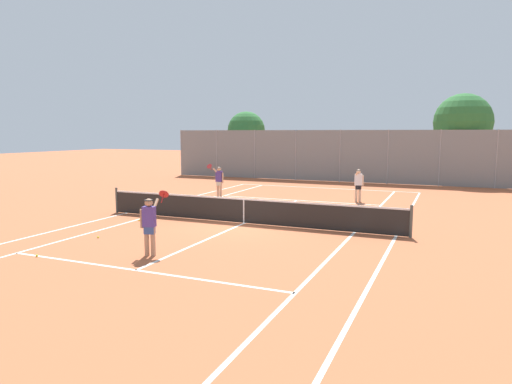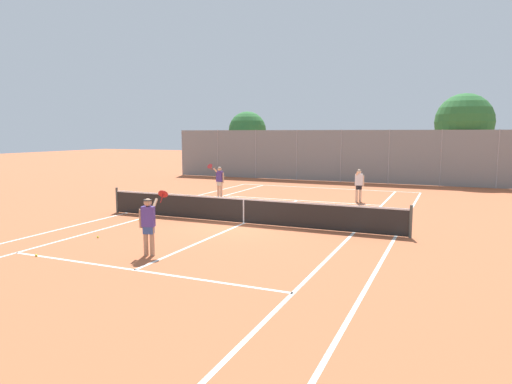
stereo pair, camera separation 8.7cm
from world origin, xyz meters
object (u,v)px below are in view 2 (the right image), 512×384
object	(u,v)px
tennis_net	(244,210)
tree_behind_left	(247,131)
loose_tennis_ball_0	(36,255)
player_far_left	(220,180)
loose_tennis_ball_2	(98,237)
player_far_right	(359,183)
tree_behind_right	(464,124)
loose_tennis_ball_1	(139,220)
player_near_side	(149,223)

from	to	relation	value
tennis_net	tree_behind_left	bearing A→B (deg)	114.26
tennis_net	loose_tennis_ball_0	size ratio (longest dim) A/B	181.82
player_far_left	loose_tennis_ball_2	world-z (taller)	player_far_left
player_far_right	tree_behind_right	bearing A→B (deg)	66.37
tennis_net	loose_tennis_ball_1	size ratio (longest dim) A/B	181.82
player_far_right	player_near_side	bearing A→B (deg)	-105.59
tennis_net	player_near_side	size ratio (longest dim) A/B	6.76
player_far_left	loose_tennis_ball_1	size ratio (longest dim) A/B	26.88
player_near_side	player_far_left	xyz separation A→B (m)	(-3.63, 10.97, 0.00)
player_near_side	player_far_left	bearing A→B (deg)	108.30
loose_tennis_ball_1	tree_behind_left	world-z (taller)	tree_behind_left
player_near_side	player_far_left	distance (m)	11.56
loose_tennis_ball_1	tree_behind_right	world-z (taller)	tree_behind_right
tennis_net	player_near_side	world-z (taller)	player_near_side
player_near_side	tree_behind_left	world-z (taller)	tree_behind_left
tennis_net	loose_tennis_ball_1	xyz separation A→B (m)	(-3.91, -1.16, -0.48)
player_far_right	loose_tennis_ball_1	world-z (taller)	player_far_right
loose_tennis_ball_2	tree_behind_left	world-z (taller)	tree_behind_left
loose_tennis_ball_0	loose_tennis_ball_2	world-z (taller)	same
player_far_left	loose_tennis_ball_1	distance (m)	7.07
loose_tennis_ball_0	tree_behind_right	size ratio (longest dim) A/B	0.01
loose_tennis_ball_0	tennis_net	bearing A→B (deg)	63.10
player_far_right	loose_tennis_ball_2	distance (m)	12.80
player_far_left	tree_behind_left	size ratio (longest dim) A/B	0.35
loose_tennis_ball_1	player_near_side	bearing A→B (deg)	-49.24
player_near_side	player_far_right	world-z (taller)	player_near_side
player_far_right	loose_tennis_ball_0	world-z (taller)	player_far_right
tennis_net	player_far_right	size ratio (longest dim) A/B	7.50
tennis_net	loose_tennis_ball_2	bearing A→B (deg)	-129.42
loose_tennis_ball_0	tree_behind_right	distance (m)	26.93
tennis_net	loose_tennis_ball_2	distance (m)	5.26
tree_behind_left	loose_tennis_ball_2	bearing A→B (deg)	-77.37
player_far_right	loose_tennis_ball_0	xyz separation A→B (m)	(-6.20, -13.56, -0.88)
tree_behind_right	loose_tennis_ball_2	bearing A→B (deg)	-116.56
loose_tennis_ball_0	player_far_left	bearing A→B (deg)	93.90
tennis_net	loose_tennis_ball_1	distance (m)	4.11
loose_tennis_ball_0	loose_tennis_ball_2	distance (m)	2.42
loose_tennis_ball_1	player_far_right	bearing A→B (deg)	50.42
loose_tennis_ball_1	tennis_net	bearing A→B (deg)	16.56
player_far_left	loose_tennis_ball_2	distance (m)	9.96
player_far_left	tree_behind_right	distance (m)	17.06
player_near_side	player_far_right	bearing A→B (deg)	74.41
tree_behind_left	player_near_side	bearing A→B (deg)	-71.59
loose_tennis_ball_1	tree_behind_right	xyz separation A→B (m)	(11.53, 19.01, 3.94)
player_far_left	player_far_right	world-z (taller)	player_far_left
player_far_left	player_far_right	size ratio (longest dim) A/B	1.11
loose_tennis_ball_1	loose_tennis_ball_2	xyz separation A→B (m)	(0.58, -2.88, 0.00)
tree_behind_right	loose_tennis_ball_0	bearing A→B (deg)	-114.15
player_near_side	tree_behind_left	distance (m)	25.24
loose_tennis_ball_0	loose_tennis_ball_1	distance (m)	5.34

